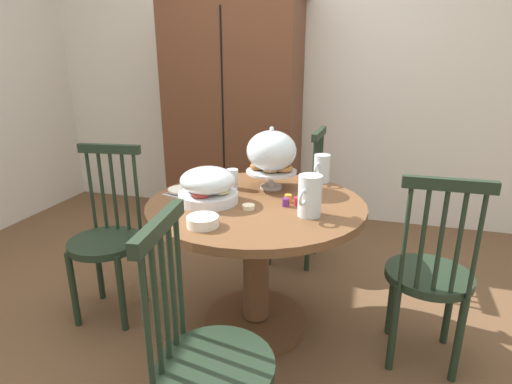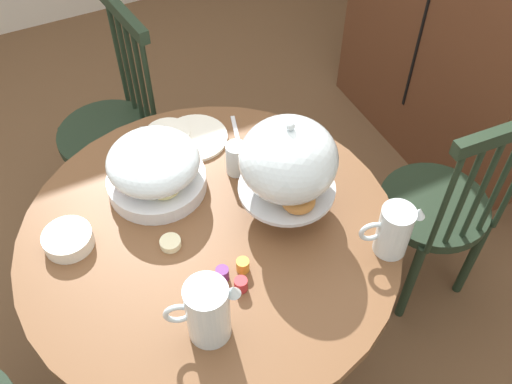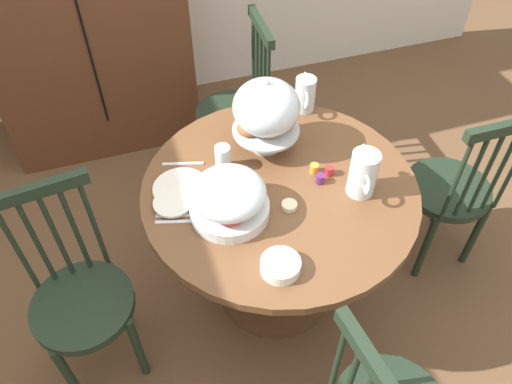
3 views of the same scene
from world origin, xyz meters
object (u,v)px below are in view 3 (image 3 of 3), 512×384
object	(u,v)px
windsor_chair_facing_door	(81,300)
pastry_stand_with_dome	(266,110)
orange_juice_pitcher	(363,175)
windsor_chair_by_cabinet	(237,113)
fruit_platter_covered	(229,198)
china_plate_large	(181,188)
butter_dish	(289,206)
china_plate_small	(173,203)
cereal_bowl	(280,266)
dining_table	(278,224)
windsor_chair_near_window	(451,192)
drinking_glass	(223,158)
milk_pitcher	(305,96)

from	to	relation	value
windsor_chair_facing_door	pastry_stand_with_dome	distance (m)	1.04
orange_juice_pitcher	windsor_chair_by_cabinet	bearing A→B (deg)	102.94
windsor_chair_by_cabinet	fruit_platter_covered	size ratio (longest dim) A/B	3.25
china_plate_large	butter_dish	distance (m)	0.43
china_plate_small	cereal_bowl	xyz separation A→B (m)	(0.29, -0.40, 0.01)
windsor_chair_by_cabinet	dining_table	bearing A→B (deg)	-94.38
windsor_chair_facing_door	pastry_stand_with_dome	xyz separation A→B (m)	(0.87, 0.32, 0.48)
windsor_chair_near_window	pastry_stand_with_dome	distance (m)	1.00
windsor_chair_facing_door	pastry_stand_with_dome	world-z (taller)	pastry_stand_with_dome
drinking_glass	butter_dish	size ratio (longest dim) A/B	1.83
windsor_chair_near_window	butter_dish	world-z (taller)	windsor_chair_near_window
windsor_chair_near_window	windsor_chair_by_cabinet	distance (m)	1.18
fruit_platter_covered	drinking_glass	world-z (taller)	fruit_platter_covered
milk_pitcher	drinking_glass	bearing A→B (deg)	-150.55
china_plate_large	butter_dish	world-z (taller)	butter_dish
butter_dish	dining_table	bearing A→B (deg)	87.77
dining_table	cereal_bowl	world-z (taller)	cereal_bowl
pastry_stand_with_dome	drinking_glass	xyz separation A→B (m)	(-0.20, -0.07, -0.14)
pastry_stand_with_dome	butter_dish	size ratio (longest dim) A/B	5.73
dining_table	drinking_glass	xyz separation A→B (m)	(-0.18, 0.17, 0.29)
windsor_chair_by_cabinet	china_plate_small	xyz separation A→B (m)	(-0.49, -0.82, 0.30)
windsor_chair_facing_door	fruit_platter_covered	xyz separation A→B (m)	(0.62, 0.01, 0.37)
china_plate_large	butter_dish	bearing A→B (deg)	-30.98
dining_table	china_plate_small	bearing A→B (deg)	175.86
fruit_platter_covered	cereal_bowl	world-z (taller)	fruit_platter_covered
windsor_chair_facing_door	milk_pitcher	xyz separation A→B (m)	(1.12, 0.52, 0.36)
dining_table	orange_juice_pitcher	size ratio (longest dim) A/B	5.74
milk_pitcher	china_plate_small	xyz separation A→B (m)	(-0.70, -0.40, -0.06)
drinking_glass	fruit_platter_covered	bearing A→B (deg)	-100.04
pastry_stand_with_dome	orange_juice_pitcher	xyz separation A→B (m)	(0.27, -0.36, -0.11)
windsor_chair_near_window	butter_dish	bearing A→B (deg)	-174.33
windsor_chair_by_cabinet	fruit_platter_covered	distance (m)	1.04
dining_table	windsor_chair_by_cabinet	world-z (taller)	windsor_chair_by_cabinet
windsor_chair_near_window	pastry_stand_with_dome	size ratio (longest dim) A/B	2.83
butter_dish	china_plate_small	bearing A→B (deg)	160.72
windsor_chair_by_cabinet	drinking_glass	distance (m)	0.80
windsor_chair_facing_door	fruit_platter_covered	distance (m)	0.72
windsor_chair_near_window	fruit_platter_covered	size ratio (longest dim) A/B	3.25
dining_table	butter_dish	distance (m)	0.27
china_plate_large	cereal_bowl	world-z (taller)	cereal_bowl
windsor_chair_facing_door	milk_pitcher	distance (m)	1.29
orange_juice_pitcher	pastry_stand_with_dome	bearing A→B (deg)	126.72
windsor_chair_near_window	china_plate_small	distance (m)	1.31
windsor_chair_near_window	milk_pitcher	distance (m)	0.82
dining_table	china_plate_large	bearing A→B (deg)	164.07
dining_table	windsor_chair_near_window	size ratio (longest dim) A/B	1.13
windsor_chair_by_cabinet	butter_dish	xyz separation A→B (m)	(-0.07, -0.97, 0.30)
pastry_stand_with_dome	drinking_glass	size ratio (longest dim) A/B	3.13
orange_juice_pitcher	cereal_bowl	world-z (taller)	orange_juice_pitcher
pastry_stand_with_dome	butter_dish	world-z (taller)	pastry_stand_with_dome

